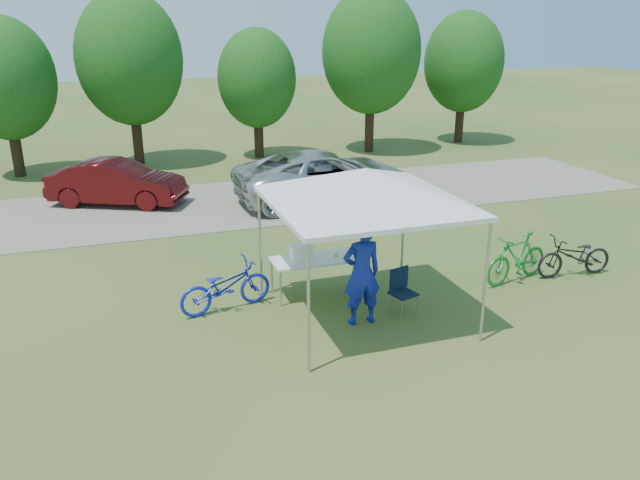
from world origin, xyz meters
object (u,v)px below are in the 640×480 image
object	(u,v)px
bike_dark	(575,256)
bike_blue	(225,286)
cooler	(302,252)
folding_table	(319,260)
folding_chair	(401,287)
minivan	(326,176)
cyclist	(362,273)
bike_green	(517,258)
sedan	(117,183)

from	to	relation	value
bike_dark	bike_blue	bearing A→B (deg)	-91.41
cooler	folding_table	bearing A→B (deg)	-0.00
folding_table	bike_blue	bearing A→B (deg)	-176.14
bike_dark	cooler	bearing A→B (deg)	-94.23
folding_chair	minivan	bearing A→B (deg)	65.54
cyclist	bike_blue	distance (m)	2.55
bike_dark	bike_green	bearing A→B (deg)	-92.63
folding_table	cyclist	bearing A→B (deg)	-77.87
bike_dark	folding_chair	bearing A→B (deg)	-80.64
folding_chair	bike_blue	distance (m)	3.21
folding_table	bike_blue	xyz separation A→B (m)	(-1.84, -0.12, -0.24)
folding_table	cyclist	size ratio (longest dim) A/B	0.96
folding_table	folding_chair	size ratio (longest dim) A/B	2.22
bike_green	minivan	world-z (taller)	minivan
folding_table	folding_chair	world-z (taller)	folding_chair
bike_green	sedan	bearing A→B (deg)	-152.11
folding_chair	cyclist	xyz separation A→B (m)	(-0.86, -0.19, 0.47)
folding_chair	bike_dark	world-z (taller)	bike_dark
bike_dark	minivan	world-z (taller)	minivan
cooler	sedan	distance (m)	8.37
bike_green	cyclist	bearing A→B (deg)	-92.94
folding_chair	bike_green	size ratio (longest dim) A/B	0.49
cooler	bike_dark	xyz separation A→B (m)	(5.65, -0.88, -0.46)
folding_chair	bike_blue	xyz separation A→B (m)	(-3.01, 1.10, -0.02)
cooler	bike_dark	world-z (taller)	cooler
cyclist	minivan	size ratio (longest dim) A/B	0.36
cyclist	sedan	bearing A→B (deg)	-68.04
bike_blue	sedan	distance (m)	8.05
folding_chair	bike_green	xyz separation A→B (m)	(2.84, 0.51, 0.03)
folding_table	minivan	size ratio (longest dim) A/B	0.34
folding_chair	minivan	xyz separation A→B (m)	(1.12, 7.35, 0.28)
cooler	bike_dark	distance (m)	5.74
folding_table	folding_chair	distance (m)	1.71
folding_chair	sedan	xyz separation A→B (m)	(-4.65, 8.98, 0.17)
bike_green	minivan	xyz separation A→B (m)	(-1.72, 6.84, 0.25)
cooler	bike_green	distance (m)	4.43
folding_table	folding_chair	xyz separation A→B (m)	(1.17, -1.22, -0.22)
cyclist	bike_dark	size ratio (longest dim) A/B	1.13
cooler	bike_green	xyz separation A→B (m)	(4.35, -0.72, -0.40)
cyclist	bike_green	bearing A→B (deg)	-169.82
minivan	bike_blue	bearing A→B (deg)	144.99
bike_green	cooler	bearing A→B (deg)	-112.94
folding_table	cooler	distance (m)	0.40
folding_table	sedan	world-z (taller)	sedan
folding_chair	bike_green	bearing A→B (deg)	-5.67
cooler	cyclist	bearing A→B (deg)	-65.39
folding_table	bike_blue	world-z (taller)	bike_blue
minivan	cyclist	bearing A→B (deg)	163.72
cyclist	bike_dark	distance (m)	5.06
cyclist	bike_dark	bearing A→B (deg)	-174.43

